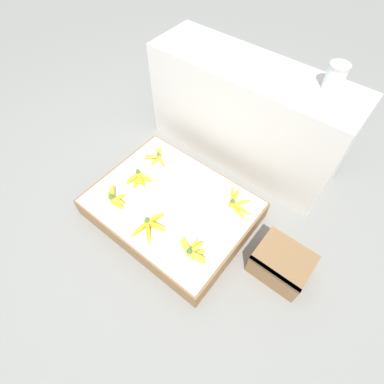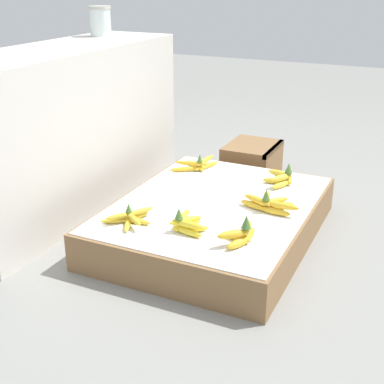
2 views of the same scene
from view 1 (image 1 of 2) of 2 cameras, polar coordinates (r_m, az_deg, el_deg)
ground_plane at (r=2.15m, az=-3.71°, el=-4.32°), size 10.00×10.00×0.00m
display_platform at (r=2.09m, az=-3.83°, el=-3.14°), size 1.06×0.82×0.16m
back_vendor_table at (r=2.30m, az=10.17°, el=14.18°), size 1.46×0.45×0.77m
wooden_crate at (r=1.96m, az=16.65°, el=-12.94°), size 0.33×0.27×0.19m
banana_bunch_front_left at (r=2.05m, az=-14.57°, el=-1.14°), size 0.19×0.12×0.12m
banana_bunch_front_midleft at (r=1.90m, az=-8.09°, el=-6.29°), size 0.16×0.27×0.10m
banana_bunch_front_midright at (r=1.80m, az=0.11°, el=-11.15°), size 0.22×0.15×0.11m
banana_bunch_middle_left at (r=2.13m, az=-10.09°, el=2.68°), size 0.16×0.15×0.10m
banana_bunch_back_left at (r=2.25m, az=-6.62°, el=6.64°), size 0.21×0.20×0.08m
banana_bunch_back_midright at (r=2.00m, az=8.47°, el=-2.05°), size 0.24×0.19×0.09m
glass_jar at (r=1.97m, az=25.65°, el=19.17°), size 0.12×0.12×0.15m
foam_tray_white at (r=2.27m, az=2.80°, el=26.52°), size 0.23×0.21×0.02m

